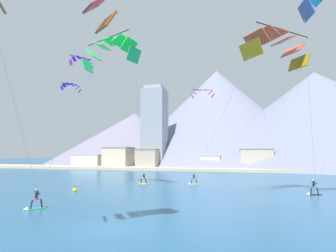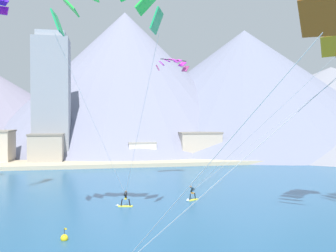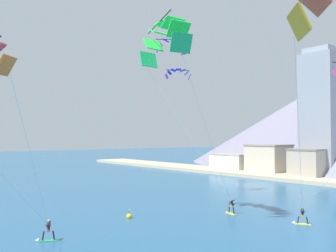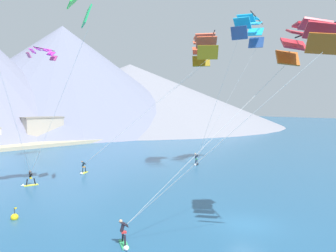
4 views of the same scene
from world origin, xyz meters
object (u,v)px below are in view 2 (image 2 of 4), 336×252
at_px(parafoil_kite_mid_center, 107,4).
at_px(parafoil_kite_distant_high_outer, 172,63).
at_px(kitesurfer_mid_center, 123,202).
at_px(race_marker_buoy, 64,238).
at_px(kitesurfer_near_trail, 191,196).

distance_m(parafoil_kite_mid_center, parafoil_kite_distant_high_outer, 22.20).
xyz_separation_m(kitesurfer_mid_center, race_marker_buoy, (-4.93, -9.63, -0.30)).
distance_m(kitesurfer_mid_center, parafoil_kite_distant_high_outer, 21.62).
relative_size(parafoil_kite_mid_center, parafoil_kite_distant_high_outer, 3.84).
bearing_deg(parafoil_kite_distant_high_outer, kitesurfer_mid_center, -120.79).
relative_size(kitesurfer_mid_center, parafoil_kite_mid_center, 0.10).
relative_size(kitesurfer_mid_center, race_marker_buoy, 1.75).
bearing_deg(kitesurfer_near_trail, kitesurfer_mid_center, -169.33).
distance_m(kitesurfer_near_trail, parafoil_kite_mid_center, 21.71).
bearing_deg(parafoil_kite_distant_high_outer, kitesurfer_near_trail, -90.59).
xyz_separation_m(kitesurfer_mid_center, parafoil_kite_mid_center, (-1.71, -7.56, 17.55)).
height_order(kitesurfer_near_trail, parafoil_kite_distant_high_outer, parafoil_kite_distant_high_outer).
bearing_deg(kitesurfer_mid_center, kitesurfer_near_trail, 10.67).
xyz_separation_m(kitesurfer_near_trail, parafoil_kite_mid_center, (-9.09, -8.95, 17.57)).
height_order(kitesurfer_mid_center, parafoil_kite_mid_center, parafoil_kite_mid_center).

